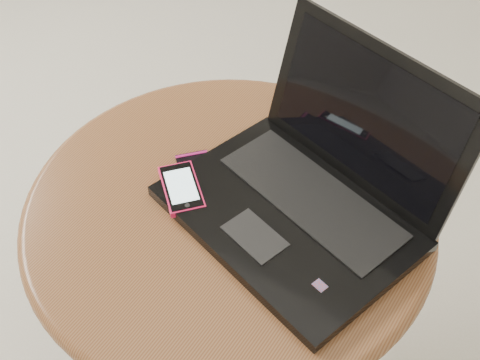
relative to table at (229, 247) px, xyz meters
The scene contains 4 objects.
table is the anchor object (origin of this frame).
laptop 0.20m from the table, 29.83° to the left, with size 0.44×0.41×0.24m.
phone_black 0.14m from the table, 165.09° to the left, with size 0.11×0.11×0.01m.
phone_pink 0.15m from the table, 161.40° to the right, with size 0.12×0.11×0.01m.
Camera 1 is at (0.27, -0.53, 1.28)m, focal length 47.56 mm.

